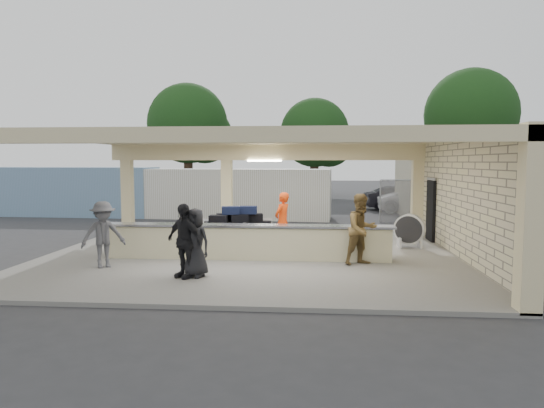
# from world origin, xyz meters

# --- Properties ---
(ground) EXTENTS (120.00, 120.00, 0.00)m
(ground) POSITION_xyz_m (0.00, 0.00, 0.00)
(ground) COLOR #2C2C2F
(ground) RESTS_ON ground
(pavilion) EXTENTS (12.01, 10.00, 3.55)m
(pavilion) POSITION_xyz_m (0.21, 0.66, 1.35)
(pavilion) COLOR slate
(pavilion) RESTS_ON ground
(baggage_counter) EXTENTS (8.20, 0.58, 0.98)m
(baggage_counter) POSITION_xyz_m (0.00, -0.50, 0.59)
(baggage_counter) COLOR beige
(baggage_counter) RESTS_ON pavilion
(luggage_cart) EXTENTS (2.50, 1.77, 1.35)m
(luggage_cart) POSITION_xyz_m (-0.56, 0.98, 0.84)
(luggage_cart) COLOR silver
(luggage_cart) RESTS_ON pavilion
(drum_fan) EXTENTS (1.02, 0.67, 1.08)m
(drum_fan) POSITION_xyz_m (4.94, 1.77, 0.68)
(drum_fan) COLOR silver
(drum_fan) RESTS_ON pavilion
(baggage_handler) EXTENTS (0.64, 0.74, 1.79)m
(baggage_handler) POSITION_xyz_m (0.90, 1.13, 1.00)
(baggage_handler) COLOR #E63B0C
(baggage_handler) RESTS_ON pavilion
(passenger_a) EXTENTS (1.00, 0.81, 1.90)m
(passenger_a) POSITION_xyz_m (3.14, -1.00, 1.05)
(passenger_a) COLOR brown
(passenger_a) RESTS_ON pavilion
(passenger_b) EXTENTS (1.08, 0.86, 1.77)m
(passenger_b) POSITION_xyz_m (-1.19, -2.83, 0.98)
(passenger_b) COLOR black
(passenger_b) RESTS_ON pavilion
(passenger_c) EXTENTS (1.14, 0.95, 1.72)m
(passenger_c) POSITION_xyz_m (-3.58, -1.90, 0.96)
(passenger_c) COLOR #4A4A4F
(passenger_c) RESTS_ON pavilion
(passenger_d) EXTENTS (0.87, 0.58, 1.64)m
(passenger_d) POSITION_xyz_m (-0.97, -2.70, 0.92)
(passenger_d) COLOR black
(passenger_d) RESTS_ON pavilion
(car_white_a) EXTENTS (4.73, 2.64, 1.29)m
(car_white_a) POSITION_xyz_m (7.80, 13.37, 0.65)
(car_white_a) COLOR silver
(car_white_a) RESTS_ON ground
(car_white_b) EXTENTS (4.62, 3.14, 1.37)m
(car_white_b) POSITION_xyz_m (10.43, 14.30, 0.68)
(car_white_b) COLOR silver
(car_white_b) RESTS_ON ground
(car_dark) EXTENTS (4.36, 1.75, 1.43)m
(car_dark) POSITION_xyz_m (7.11, 15.01, 0.71)
(car_dark) COLOR black
(car_dark) RESTS_ON ground
(container_white) EXTENTS (11.56, 3.11, 2.48)m
(container_white) POSITION_xyz_m (-2.98, 10.33, 1.24)
(container_white) COLOR white
(container_white) RESTS_ON ground
(container_blue) EXTENTS (9.90, 2.75, 2.55)m
(container_blue) POSITION_xyz_m (-11.37, 10.78, 1.28)
(container_blue) COLOR #6F8DB2
(container_blue) RESTS_ON ground
(fence) EXTENTS (12.06, 0.06, 2.03)m
(fence) POSITION_xyz_m (11.00, 9.00, 1.05)
(fence) COLOR gray
(fence) RESTS_ON ground
(tree_left) EXTENTS (6.60, 6.30, 9.00)m
(tree_left) POSITION_xyz_m (-7.68, 24.16, 5.59)
(tree_left) COLOR #382619
(tree_left) RESTS_ON ground
(tree_mid) EXTENTS (6.00, 5.60, 8.00)m
(tree_mid) POSITION_xyz_m (2.32, 26.16, 4.96)
(tree_mid) COLOR #382619
(tree_mid) RESTS_ON ground
(tree_right) EXTENTS (7.20, 7.00, 10.00)m
(tree_right) POSITION_xyz_m (14.32, 25.16, 6.21)
(tree_right) COLOR #382619
(tree_right) RESTS_ON ground
(adjacent_building) EXTENTS (6.00, 8.00, 3.20)m
(adjacent_building) POSITION_xyz_m (9.50, 10.00, 1.60)
(adjacent_building) COLOR #B7AF91
(adjacent_building) RESTS_ON ground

